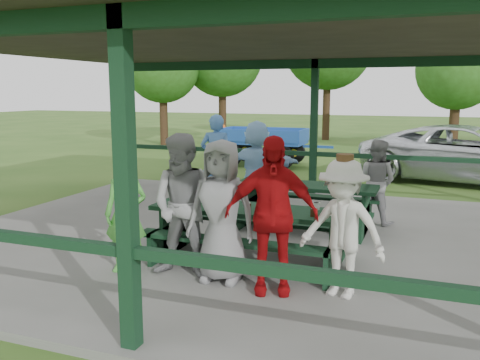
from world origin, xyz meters
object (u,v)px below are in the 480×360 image
at_px(contestant_green, 126,214).
at_px(spectator_blue, 217,159).
at_px(picnic_table_far, 305,200).
at_px(contestant_grey_mid, 222,211).
at_px(contestant_red, 271,215).
at_px(contestant_white_fedora, 342,228).
at_px(spectator_grey, 376,182).
at_px(spectator_lblue, 257,166).
at_px(picnic_table_near, 250,227).
at_px(pickup_truck, 468,154).
at_px(contestant_grey_left, 185,206).
at_px(farm_trailer, 263,146).

xyz_separation_m(contestant_green, spectator_blue, (-0.52, 4.18, 0.16)).
distance_m(picnic_table_far, contestant_grey_mid, 2.84).
distance_m(contestant_grey_mid, spectator_blue, 4.41).
distance_m(picnic_table_far, contestant_red, 2.95).
bearing_deg(contestant_grey_mid, contestant_red, -13.29).
xyz_separation_m(picnic_table_far, contestant_red, (0.28, -2.91, 0.44)).
xyz_separation_m(picnic_table_far, contestant_white_fedora, (1.06, -2.76, 0.32)).
height_order(contestant_red, spectator_grey, contestant_red).
relative_size(contestant_red, contestant_white_fedora, 1.12).
height_order(contestant_white_fedora, spectator_lblue, spectator_lblue).
relative_size(picnic_table_near, contestant_grey_mid, 1.55).
relative_size(contestant_green, pickup_truck, 0.28).
bearing_deg(spectator_blue, contestant_red, 110.53).
xyz_separation_m(contestant_green, contestant_white_fedora, (2.72, 0.17, 0.03)).
bearing_deg(pickup_truck, picnic_table_near, 169.49).
xyz_separation_m(contestant_grey_left, farm_trailer, (-2.30, 10.32, -0.36)).
distance_m(contestant_grey_mid, spectator_lblue, 3.69).
relative_size(picnic_table_far, spectator_grey, 1.60).
bearing_deg(contestant_white_fedora, spectator_blue, 143.37).
distance_m(contestant_red, spectator_grey, 3.71).
relative_size(contestant_grey_mid, pickup_truck, 0.32).
height_order(picnic_table_far, spectator_lblue, spectator_lblue).
relative_size(contestant_grey_mid, spectator_grey, 1.17).
bearing_deg(spectator_blue, contestant_grey_mid, 103.88).
relative_size(contestant_green, spectator_blue, 0.82).
xyz_separation_m(spectator_blue, spectator_grey, (3.26, -0.54, -0.18)).
bearing_deg(pickup_truck, contestant_red, 174.68).
bearing_deg(farm_trailer, picnic_table_far, -66.75).
bearing_deg(spectator_lblue, contestant_grey_left, 76.77).
distance_m(picnic_table_far, pickup_truck, 6.95).
distance_m(picnic_table_near, contestant_red, 1.16).
bearing_deg(picnic_table_near, contestant_green, -145.62).
xyz_separation_m(picnic_table_far, contestant_grey_left, (-0.87, -2.81, 0.43)).
bearing_deg(contestant_green, spectator_lblue, 70.65).
relative_size(picnic_table_near, contestant_grey_left, 1.50).
xyz_separation_m(contestant_white_fedora, pickup_truck, (1.85, 9.06, -0.13)).
relative_size(contestant_white_fedora, spectator_grey, 1.10).
bearing_deg(picnic_table_near, spectator_blue, 119.95).
relative_size(picnic_table_near, contestant_red, 1.48).
bearing_deg(spectator_grey, picnic_table_near, 82.20).
distance_m(contestant_grey_left, spectator_blue, 4.27).
distance_m(contestant_grey_left, spectator_grey, 4.03).
xyz_separation_m(spectator_lblue, spectator_blue, (-1.02, 0.43, 0.04)).
bearing_deg(contestant_grey_mid, picnic_table_far, 79.56).
relative_size(picnic_table_far, spectator_blue, 1.29).
bearing_deg(spectator_grey, farm_trailer, -38.70).
xyz_separation_m(contestant_green, contestant_red, (1.93, 0.02, 0.15)).
xyz_separation_m(contestant_grey_left, contestant_white_fedora, (1.93, 0.05, -0.11)).
height_order(spectator_lblue, farm_trailer, spectator_lblue).
height_order(picnic_table_near, farm_trailer, farm_trailer).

